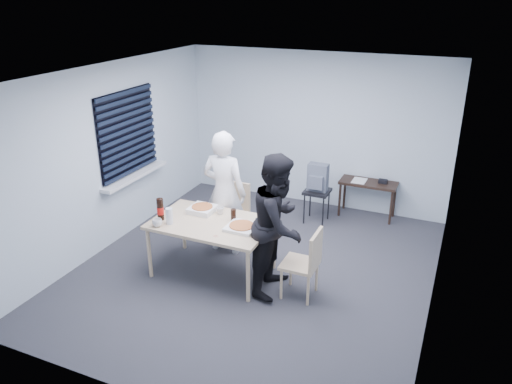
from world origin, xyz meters
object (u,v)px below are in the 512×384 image
at_px(person_white, 224,193).
at_px(side_table, 368,186).
at_px(stool, 317,197).
at_px(soda_bottle, 160,210).
at_px(backpack, 318,178).
at_px(chair_right, 307,260).
at_px(mug_b, 220,211).
at_px(chair_far, 234,208).
at_px(dining_table, 212,226).
at_px(person_black, 279,224).
at_px(mug_a, 157,223).

xyz_separation_m(person_white, side_table, (1.63, 1.94, -0.36)).
relative_size(stool, soda_bottle, 1.88).
height_order(stool, backpack, backpack).
distance_m(side_table, soda_bottle, 3.51).
xyz_separation_m(chair_right, soda_bottle, (-1.94, -0.15, 0.37)).
height_order(chair_right, mug_b, chair_right).
distance_m(chair_far, backpack, 1.45).
bearing_deg(stool, mug_b, -114.13).
relative_size(dining_table, person_black, 0.86).
height_order(person_white, soda_bottle, person_white).
xyz_separation_m(person_white, stool, (0.93, 1.41, -0.45)).
xyz_separation_m(dining_table, side_table, (1.49, 2.58, -0.15)).
bearing_deg(mug_a, chair_right, 10.23).
bearing_deg(person_black, stool, 3.54).
relative_size(dining_table, backpack, 3.46).
height_order(chair_far, backpack, backpack).
height_order(chair_far, stool, chair_far).
bearing_deg(dining_table, mug_a, -146.01).
xyz_separation_m(chair_far, mug_a, (-0.42, -1.34, 0.28)).
xyz_separation_m(chair_far, soda_bottle, (-0.49, -1.15, 0.37)).
xyz_separation_m(dining_table, soda_bottle, (-0.64, -0.19, 0.20)).
bearing_deg(dining_table, stool, 69.00).
height_order(dining_table, person_black, person_black).
bearing_deg(soda_bottle, mug_a, -69.14).
distance_m(chair_far, mug_b, 0.76).
bearing_deg(person_white, backpack, -123.46).
xyz_separation_m(chair_far, mug_b, (0.14, -0.70, 0.28)).
height_order(person_black, side_table, person_black).
bearing_deg(mug_a, person_black, 14.77).
bearing_deg(side_table, backpack, -142.52).
distance_m(chair_far, mug_a, 1.43).
bearing_deg(chair_right, soda_bottle, -175.65).
xyz_separation_m(mug_a, soda_bottle, (-0.07, 0.19, 0.09)).
bearing_deg(person_black, backpack, 3.57).
height_order(person_black, backpack, person_black).
bearing_deg(backpack, chair_right, -77.75).
xyz_separation_m(mug_a, mug_b, (0.55, 0.65, -0.00)).
height_order(mug_b, soda_bottle, soda_bottle).
xyz_separation_m(person_black, mug_b, (-0.93, 0.25, -0.10)).
xyz_separation_m(chair_right, backpack, (-0.52, 2.08, 0.25)).
relative_size(person_black, soda_bottle, 6.11).
bearing_deg(backpack, side_table, 35.82).
relative_size(dining_table, soda_bottle, 5.25).
bearing_deg(person_black, mug_b, 74.64).
distance_m(chair_far, chair_right, 1.77).
height_order(stool, mug_a, mug_a).
height_order(person_white, side_table, person_white).
distance_m(mug_a, mug_b, 0.85).
distance_m(chair_far, side_table, 2.30).
distance_m(chair_right, backpack, 2.16).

